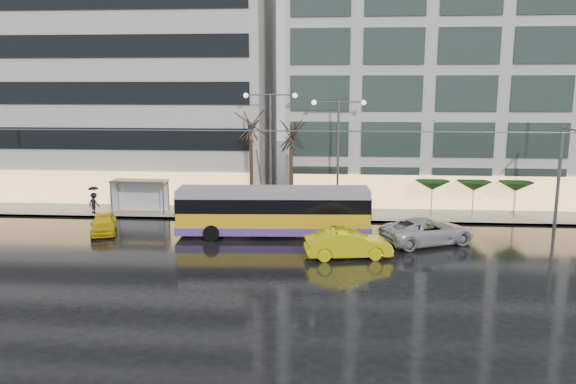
# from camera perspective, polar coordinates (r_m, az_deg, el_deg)

# --- Properties ---
(ground) EXTENTS (140.00, 140.00, 0.00)m
(ground) POSITION_cam_1_polar(r_m,az_deg,el_deg) (32.66, -7.29, -6.61)
(ground) COLOR black
(ground) RESTS_ON ground
(sidewalk) EXTENTS (80.00, 10.00, 0.15)m
(sidewalk) POSITION_cam_1_polar(r_m,az_deg,el_deg) (45.76, -1.32, -1.40)
(sidewalk) COLOR gray
(sidewalk) RESTS_ON ground
(kerb) EXTENTS (80.00, 0.10, 0.15)m
(kerb) POSITION_cam_1_polar(r_m,az_deg,el_deg) (40.96, -2.00, -2.85)
(kerb) COLOR slate
(kerb) RESTS_ON ground
(building_left) EXTENTS (34.00, 14.00, 22.00)m
(building_left) POSITION_cam_1_polar(r_m,az_deg,el_deg) (54.40, -20.45, 11.61)
(building_left) COLOR #BBB8B2
(building_left) RESTS_ON sidewalk
(building_right) EXTENTS (32.00, 14.00, 25.00)m
(building_right) POSITION_cam_1_polar(r_m,az_deg,el_deg) (51.17, 19.09, 13.48)
(building_right) COLOR #BBB8B2
(building_right) RESTS_ON sidewalk
(trolleybus) EXTENTS (12.57, 5.06, 5.77)m
(trolleybus) POSITION_cam_1_polar(r_m,az_deg,el_deg) (36.55, -1.48, -2.12)
(trolleybus) COLOR gold
(trolleybus) RESTS_ON ground
(catenary) EXTENTS (42.24, 5.12, 7.00)m
(catenary) POSITION_cam_1_polar(r_m,az_deg,el_deg) (39.22, -3.68, 2.74)
(catenary) COLOR #595B60
(catenary) RESTS_ON ground
(bus_shelter) EXTENTS (4.20, 1.60, 2.51)m
(bus_shelter) POSITION_cam_1_polar(r_m,az_deg,el_deg) (44.47, -15.20, 0.35)
(bus_shelter) COLOR #595B60
(bus_shelter) RESTS_ON sidewalk
(street_lamp_near) EXTENTS (3.96, 0.36, 9.03)m
(street_lamp_near) POSITION_cam_1_polar(r_m,az_deg,el_deg) (41.72, -1.79, 5.64)
(street_lamp_near) COLOR #595B60
(street_lamp_near) RESTS_ON sidewalk
(street_lamp_far) EXTENTS (3.96, 0.36, 8.53)m
(street_lamp_far) POSITION_cam_1_polar(r_m,az_deg,el_deg) (41.51, 5.12, 5.20)
(street_lamp_far) COLOR #595B60
(street_lamp_far) RESTS_ON sidewalk
(tree_a) EXTENTS (3.20, 3.20, 8.40)m
(tree_a) POSITION_cam_1_polar(r_m,az_deg,el_deg) (42.03, -3.82, 7.16)
(tree_a) COLOR black
(tree_a) RESTS_ON sidewalk
(tree_b) EXTENTS (3.20, 3.20, 7.70)m
(tree_b) POSITION_cam_1_polar(r_m,az_deg,el_deg) (41.95, 0.31, 6.24)
(tree_b) COLOR black
(tree_b) RESTS_ON sidewalk
(parasol_a) EXTENTS (2.50, 2.50, 2.65)m
(parasol_a) POSITION_cam_1_polar(r_m,az_deg,el_deg) (42.81, 14.45, 0.65)
(parasol_a) COLOR #595B60
(parasol_a) RESTS_ON sidewalk
(parasol_b) EXTENTS (2.50, 2.50, 2.65)m
(parasol_b) POSITION_cam_1_polar(r_m,az_deg,el_deg) (43.44, 18.35, 0.59)
(parasol_b) COLOR #595B60
(parasol_b) RESTS_ON sidewalk
(parasol_c) EXTENTS (2.50, 2.50, 2.65)m
(parasol_c) POSITION_cam_1_polar(r_m,az_deg,el_deg) (44.27, 22.12, 0.52)
(parasol_c) COLOR #595B60
(parasol_c) RESTS_ON sidewalk
(taxi_a) EXTENTS (2.73, 4.20, 1.33)m
(taxi_a) POSITION_cam_1_polar(r_m,az_deg,el_deg) (39.44, -18.22, -3.04)
(taxi_a) COLOR yellow
(taxi_a) RESTS_ON ground
(taxi_b) EXTENTS (5.16, 2.54, 1.63)m
(taxi_b) POSITION_cam_1_polar(r_m,az_deg,el_deg) (32.35, 6.12, -5.25)
(taxi_b) COLOR yellow
(taxi_b) RESTS_ON ground
(sedan_silver) EXTENTS (6.48, 4.88, 1.64)m
(sedan_silver) POSITION_cam_1_polar(r_m,az_deg,el_deg) (36.00, 14.01, -3.86)
(sedan_silver) COLOR #B1B1B6
(sedan_silver) RESTS_ON ground
(pedestrian_a) EXTENTS (1.17, 1.18, 2.19)m
(pedestrian_a) POSITION_cam_1_polar(r_m,az_deg,el_deg) (42.53, -10.51, -0.43)
(pedestrian_a) COLOR black
(pedestrian_a) RESTS_ON sidewalk
(pedestrian_b) EXTENTS (1.15, 1.14, 1.88)m
(pedestrian_b) POSITION_cam_1_polar(r_m,az_deg,el_deg) (43.12, -8.95, -0.90)
(pedestrian_b) COLOR black
(pedestrian_b) RESTS_ON sidewalk
(pedestrian_c) EXTENTS (1.19, 1.08, 2.11)m
(pedestrian_c) POSITION_cam_1_polar(r_m,az_deg,el_deg) (44.87, -19.12, -0.69)
(pedestrian_c) COLOR black
(pedestrian_c) RESTS_ON sidewalk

